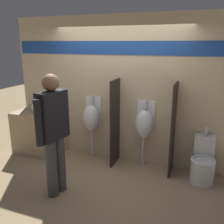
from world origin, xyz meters
name	(u,v)px	position (x,y,z in m)	size (l,w,h in m)	color
ground_plane	(109,171)	(0.00, 0.00, 0.00)	(16.00, 16.00, 0.00)	#997F5B
display_wall	(120,90)	(0.00, 0.60, 1.36)	(4.36, 0.07, 2.70)	beige
sink_counter	(39,132)	(-1.64, 0.26, 0.43)	(0.98, 0.62, 0.86)	tan
sink_basin	(42,108)	(-1.59, 0.32, 0.93)	(0.39, 0.39, 0.28)	silver
cell_phone	(46,115)	(-1.35, 0.14, 0.87)	(0.07, 0.14, 0.01)	#232328
divider_near_counter	(115,123)	(-0.01, 0.34, 0.80)	(0.03, 0.45, 1.59)	#28231E
divider_mid	(173,130)	(1.04, 0.34, 0.80)	(0.03, 0.45, 1.59)	#28231E
urinal_near_counter	(91,118)	(-0.53, 0.44, 0.81)	(0.34, 0.28, 1.23)	silver
urinal_far	(144,124)	(0.51, 0.44, 0.81)	(0.34, 0.28, 1.23)	silver
toilet	(203,164)	(1.56, 0.27, 0.29)	(0.39, 0.56, 0.87)	silver
person_in_vest	(54,131)	(-0.49, -0.89, 1.00)	(0.28, 0.62, 1.81)	#3D3D42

